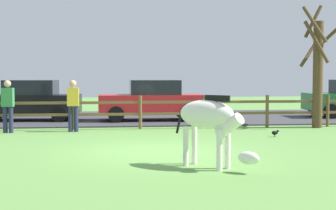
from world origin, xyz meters
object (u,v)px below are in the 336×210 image
zebra (210,120)px  parked_car_red (152,100)px  bare_tree (318,67)px  parked_car_black (28,100)px  crow_on_grass (275,133)px  visitor_left_of_tree (73,103)px  visitor_right_of_tree (8,104)px

zebra → parked_car_red: size_ratio=0.38×
bare_tree → parked_car_black: 10.84m
crow_on_grass → parked_car_black: 9.90m
bare_tree → zebra: bare_tree is taller
parked_car_red → visitor_left_of_tree: size_ratio=2.45×
visitor_right_of_tree → crow_on_grass: bearing=-14.4°
parked_car_black → visitor_left_of_tree: (1.94, -3.86, 0.06)m
zebra → visitor_left_of_tree: bearing=114.1°
parked_car_red → parked_car_black: (-4.75, 0.55, 0.00)m
parked_car_red → visitor_right_of_tree: 5.88m
visitor_left_of_tree → crow_on_grass: bearing=-19.7°
bare_tree → crow_on_grass: size_ratio=19.60×
zebra → visitor_right_of_tree: (-5.01, 6.67, -0.02)m
crow_on_grass → parked_car_black: parked_car_black is taller
crow_on_grass → visitor_left_of_tree: 6.33m
bare_tree → visitor_left_of_tree: size_ratio=2.57×
visitor_left_of_tree → visitor_right_of_tree: (-1.99, -0.09, 0.00)m
zebra → visitor_right_of_tree: 8.34m
bare_tree → visitor_right_of_tree: bearing=-177.9°
bare_tree → parked_car_black: bare_tree is taller
bare_tree → visitor_left_of_tree: 8.30m
zebra → parked_car_red: 10.07m
crow_on_grass → visitor_right_of_tree: bearing=165.6°
parked_car_red → zebra: bearing=-88.8°
bare_tree → parked_car_red: (-5.41, 3.04, -1.23)m
bare_tree → crow_on_grass: (-2.30, -2.39, -1.95)m
visitor_right_of_tree → zebra: bearing=-53.1°
visitor_left_of_tree → visitor_right_of_tree: same height
bare_tree → zebra: size_ratio=2.73×
parked_car_black → visitor_left_of_tree: bearing=-63.3°
parked_car_red → crow_on_grass: bearing=-60.2°
crow_on_grass → visitor_right_of_tree: visitor_right_of_tree is taller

